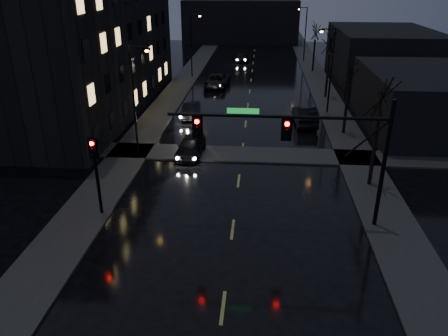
% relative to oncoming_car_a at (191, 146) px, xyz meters
% --- Properties ---
extents(sidewalk_left, '(3.00, 140.00, 0.12)m').
position_rel_oncoming_car_a_xyz_m(sidewalk_left, '(-4.69, 16.87, -0.69)').
color(sidewalk_left, '#2D2D2B').
rests_on(sidewalk_left, ground).
extents(sidewalk_right, '(3.00, 140.00, 0.12)m').
position_rel_oncoming_car_a_xyz_m(sidewalk_right, '(12.31, 16.87, -0.69)').
color(sidewalk_right, '#2D2D2B').
rests_on(sidewalk_right, ground).
extents(sidewalk_cross, '(40.00, 3.00, 0.12)m').
position_rel_oncoming_car_a_xyz_m(sidewalk_cross, '(3.81, 0.37, -0.69)').
color(sidewalk_cross, '#2D2D2B').
rests_on(sidewalk_cross, ground).
extents(apartment_block, '(12.00, 30.00, 12.00)m').
position_rel_oncoming_car_a_xyz_m(apartment_block, '(-12.69, 11.87, 5.25)').
color(apartment_block, black).
rests_on(apartment_block, ground).
extents(commercial_right_near, '(10.00, 14.00, 5.00)m').
position_rel_oncoming_car_a_xyz_m(commercial_right_near, '(19.31, 7.87, 1.75)').
color(commercial_right_near, black).
rests_on(commercial_right_near, ground).
extents(commercial_right_far, '(12.00, 18.00, 6.00)m').
position_rel_oncoming_car_a_xyz_m(commercial_right_far, '(20.81, 29.87, 2.25)').
color(commercial_right_far, black).
rests_on(commercial_right_far, ground).
extents(far_block, '(22.00, 10.00, 8.00)m').
position_rel_oncoming_car_a_xyz_m(far_block, '(0.81, 59.87, 3.25)').
color(far_block, black).
rests_on(far_block, ground).
extents(signal_mast, '(11.11, 0.41, 7.00)m').
position_rel_oncoming_car_a_xyz_m(signal_mast, '(7.65, -9.13, 4.12)').
color(signal_mast, black).
rests_on(signal_mast, ground).
extents(signal_pole_left, '(0.35, 0.41, 4.53)m').
position_rel_oncoming_car_a_xyz_m(signal_pole_left, '(-3.69, -9.14, 2.26)').
color(signal_pole_left, black).
rests_on(signal_pole_left, ground).
extents(tree_near, '(3.52, 3.52, 8.08)m').
position_rel_oncoming_car_a_xyz_m(tree_near, '(12.21, -4.13, 5.47)').
color(tree_near, black).
rests_on(tree_near, ground).
extents(tree_mid_a, '(3.30, 3.30, 7.58)m').
position_rel_oncoming_car_a_xyz_m(tree_mid_a, '(12.21, 5.87, 5.08)').
color(tree_mid_a, black).
rests_on(tree_mid_a, ground).
extents(tree_mid_b, '(3.74, 3.74, 8.59)m').
position_rel_oncoming_car_a_xyz_m(tree_mid_b, '(12.21, 17.87, 5.86)').
color(tree_mid_b, black).
rests_on(tree_mid_b, ground).
extents(tree_far, '(3.43, 3.43, 7.88)m').
position_rel_oncoming_car_a_xyz_m(tree_far, '(12.21, 31.87, 5.31)').
color(tree_far, black).
rests_on(tree_far, ground).
extents(streetlight_l_near, '(1.53, 0.28, 8.00)m').
position_rel_oncoming_car_a_xyz_m(streetlight_l_near, '(-3.78, -0.13, 4.03)').
color(streetlight_l_near, black).
rests_on(streetlight_l_near, ground).
extents(streetlight_l_far, '(1.53, 0.28, 8.00)m').
position_rel_oncoming_car_a_xyz_m(streetlight_l_far, '(-3.78, 26.87, 4.03)').
color(streetlight_l_far, black).
rests_on(streetlight_l_far, ground).
extents(streetlight_r_mid, '(1.53, 0.28, 8.00)m').
position_rel_oncoming_car_a_xyz_m(streetlight_r_mid, '(11.39, 11.87, 4.03)').
color(streetlight_r_mid, black).
rests_on(streetlight_r_mid, ground).
extents(streetlight_r_far, '(1.53, 0.28, 8.00)m').
position_rel_oncoming_car_a_xyz_m(streetlight_r_far, '(11.39, 39.87, 4.03)').
color(streetlight_r_far, black).
rests_on(streetlight_r_far, ground).
extents(oncoming_car_a, '(2.05, 4.50, 1.50)m').
position_rel_oncoming_car_a_xyz_m(oncoming_car_a, '(0.00, 0.00, 0.00)').
color(oncoming_car_a, black).
rests_on(oncoming_car_a, ground).
extents(oncoming_car_b, '(1.54, 4.13, 1.35)m').
position_rel_oncoming_car_a_xyz_m(oncoming_car_b, '(-1.47, 9.54, -0.07)').
color(oncoming_car_b, black).
rests_on(oncoming_car_b, ground).
extents(oncoming_car_c, '(3.03, 5.65, 1.51)m').
position_rel_oncoming_car_a_xyz_m(oncoming_car_c, '(-0.19, 21.71, 0.01)').
color(oncoming_car_c, black).
rests_on(oncoming_car_c, ground).
extents(oncoming_car_d, '(2.06, 4.86, 1.40)m').
position_rel_oncoming_car_a_xyz_m(oncoming_car_d, '(2.01, 38.85, -0.05)').
color(oncoming_car_d, black).
rests_on(oncoming_car_d, ground).
extents(lead_car, '(2.09, 5.15, 1.66)m').
position_rel_oncoming_car_a_xyz_m(lead_car, '(9.10, 8.23, 0.08)').
color(lead_car, black).
rests_on(lead_car, ground).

